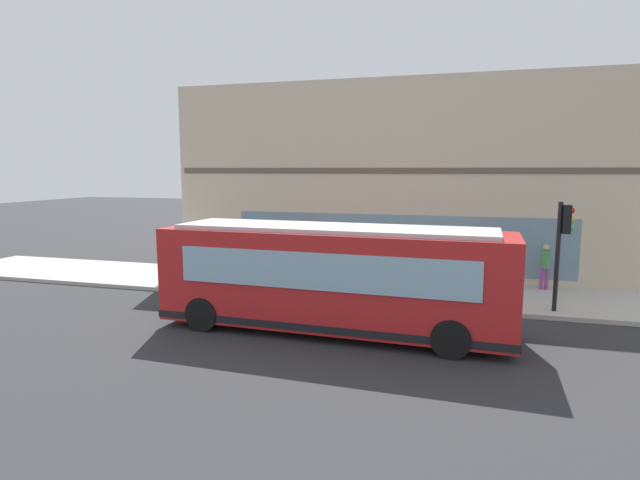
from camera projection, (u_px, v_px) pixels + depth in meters
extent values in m
plane|color=#2D2D30|center=(364.00, 331.00, 14.73)|extent=(120.00, 120.00, 0.00)
cube|color=#B2ADA3|center=(388.00, 291.00, 19.29)|extent=(4.38, 40.00, 0.15)
cube|color=beige|center=(408.00, 179.00, 24.87)|extent=(8.52, 20.02, 8.38)
cube|color=brown|center=(398.00, 171.00, 20.90)|extent=(0.36, 19.62, 0.24)
cube|color=slate|center=(396.00, 243.00, 21.22)|extent=(0.12, 14.02, 2.40)
cube|color=red|center=(333.00, 277.00, 14.51)|extent=(2.88, 10.09, 2.70)
cube|color=silver|center=(333.00, 228.00, 14.32)|extent=(2.47, 9.08, 0.12)
cube|color=#8CB2C6|center=(182.00, 253.00, 15.98)|extent=(2.20, 0.16, 1.20)
cube|color=#8CB2C6|center=(345.00, 256.00, 15.65)|extent=(0.38, 8.20, 1.00)
cube|color=#8CB2C6|center=(319.00, 272.00, 13.26)|extent=(0.38, 8.20, 1.00)
cube|color=black|center=(333.00, 317.00, 14.67)|extent=(2.92, 10.13, 0.20)
cylinder|color=black|center=(239.00, 295.00, 16.85)|extent=(0.34, 1.01, 1.00)
cylinder|color=black|center=(203.00, 314.00, 14.68)|extent=(0.34, 1.01, 1.00)
cylinder|color=black|center=(456.00, 314.00, 14.71)|extent=(0.34, 1.01, 1.00)
cylinder|color=black|center=(451.00, 339.00, 12.54)|extent=(0.34, 1.01, 1.00)
cylinder|color=black|center=(557.00, 257.00, 16.05)|extent=(0.14, 0.14, 3.51)
cube|color=black|center=(566.00, 219.00, 15.83)|extent=(0.32, 0.24, 0.90)
sphere|color=red|center=(572.00, 211.00, 15.76)|extent=(0.20, 0.20, 0.20)
sphere|color=yellow|center=(571.00, 219.00, 15.80)|extent=(0.20, 0.20, 0.20)
sphere|color=green|center=(570.00, 228.00, 15.83)|extent=(0.20, 0.20, 0.20)
cylinder|color=red|center=(449.00, 277.00, 20.03)|extent=(0.24, 0.24, 0.55)
sphere|color=red|center=(449.00, 269.00, 19.98)|extent=(0.22, 0.22, 0.22)
cylinder|color=red|center=(453.00, 276.00, 19.98)|extent=(0.10, 0.12, 0.10)
cylinder|color=red|center=(449.00, 275.00, 20.19)|extent=(0.12, 0.10, 0.10)
cylinder|color=gold|center=(399.00, 276.00, 19.65)|extent=(0.14, 0.14, 0.80)
cylinder|color=gold|center=(401.00, 277.00, 19.48)|extent=(0.14, 0.14, 0.80)
cylinder|color=silver|center=(400.00, 259.00, 19.47)|extent=(0.32, 0.32, 0.63)
sphere|color=#9E704C|center=(400.00, 248.00, 19.41)|extent=(0.22, 0.22, 0.22)
cylinder|color=#8C3F8C|center=(542.00, 278.00, 19.17)|extent=(0.14, 0.14, 0.84)
cylinder|color=#8C3F8C|center=(547.00, 279.00, 19.13)|extent=(0.14, 0.14, 0.84)
cylinder|color=#3F8C4C|center=(545.00, 259.00, 19.04)|extent=(0.32, 0.32, 0.66)
sphere|color=tan|center=(546.00, 247.00, 18.98)|extent=(0.23, 0.23, 0.23)
cylinder|color=#99994C|center=(184.00, 275.00, 19.97)|extent=(0.14, 0.14, 0.75)
cylinder|color=#99994C|center=(188.00, 276.00, 19.88)|extent=(0.14, 0.14, 0.75)
cylinder|color=#8C3F8C|center=(185.00, 259.00, 19.84)|extent=(0.32, 0.32, 0.60)
sphere|color=brown|center=(185.00, 248.00, 19.78)|extent=(0.20, 0.20, 0.20)
cylinder|color=#3F8C4C|center=(194.00, 266.00, 21.54)|extent=(0.14, 0.14, 0.86)
cylinder|color=#3F8C4C|center=(199.00, 266.00, 21.58)|extent=(0.14, 0.14, 0.86)
cylinder|color=#8C3F8C|center=(196.00, 248.00, 21.45)|extent=(0.32, 0.32, 0.68)
sphere|color=#9E704C|center=(196.00, 238.00, 21.39)|extent=(0.23, 0.23, 0.23)
cube|color=#197233|center=(360.00, 270.00, 20.66)|extent=(0.44, 0.40, 0.90)
cube|color=#8CB2C6|center=(365.00, 266.00, 20.57)|extent=(0.35, 0.03, 0.30)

